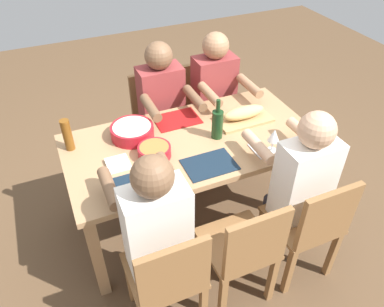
{
  "coord_description": "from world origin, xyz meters",
  "views": [
    {
      "loc": [
        0.81,
        1.86,
        2.26
      ],
      "look_at": [
        0.0,
        0.0,
        0.63
      ],
      "focal_mm": 35.21,
      "sensor_mm": 36.0,
      "label": 1
    }
  ],
  "objects_px": {
    "chair_far_center": "(244,249)",
    "cutting_board": "(243,119)",
    "wine_bottle": "(217,124)",
    "chair_near_center": "(157,116)",
    "serving_bowl_pasta": "(132,131)",
    "wine_glass": "(274,136)",
    "bread_loaf": "(244,113)",
    "napkin_stack": "(118,164)",
    "diner_far_left": "(299,180)",
    "diner_near_center": "(163,105)",
    "chair_far_right": "(168,278)",
    "diner_far_right": "(155,227)",
    "beer_bottle": "(67,135)",
    "chair_near_left": "(206,105)",
    "diner_near_left": "(216,93)",
    "dining_table": "(192,151)",
    "chair_far_left": "(311,224)",
    "serving_bowl_fruit": "(154,151)"
  },
  "relations": [
    {
      "from": "wine_bottle",
      "to": "wine_glass",
      "type": "relative_size",
      "value": 1.75
    },
    {
      "from": "diner_far_right",
      "to": "bread_loaf",
      "type": "bearing_deg",
      "value": -144.21
    },
    {
      "from": "diner_far_left",
      "to": "chair_near_center",
      "type": "distance_m",
      "value": 1.42
    },
    {
      "from": "dining_table",
      "to": "chair_near_left",
      "type": "distance_m",
      "value": 0.9
    },
    {
      "from": "diner_near_center",
      "to": "chair_far_right",
      "type": "xyz_separation_m",
      "value": [
        0.47,
        1.33,
        -0.21
      ]
    },
    {
      "from": "diner_far_left",
      "to": "diner_near_left",
      "type": "bearing_deg",
      "value": -90.0
    },
    {
      "from": "bread_loaf",
      "to": "napkin_stack",
      "type": "bearing_deg",
      "value": 7.76
    },
    {
      "from": "chair_near_center",
      "to": "serving_bowl_pasta",
      "type": "bearing_deg",
      "value": 57.53
    },
    {
      "from": "diner_far_right",
      "to": "bread_loaf",
      "type": "xyz_separation_m",
      "value": [
        -0.9,
        -0.65,
        0.11
      ]
    },
    {
      "from": "dining_table",
      "to": "diner_far_left",
      "type": "relative_size",
      "value": 1.41
    },
    {
      "from": "wine_bottle",
      "to": "napkin_stack",
      "type": "xyz_separation_m",
      "value": [
        0.7,
        0.03,
        -0.1
      ]
    },
    {
      "from": "bread_loaf",
      "to": "wine_glass",
      "type": "distance_m",
      "value": 0.39
    },
    {
      "from": "diner_far_left",
      "to": "napkin_stack",
      "type": "distance_m",
      "value": 1.12
    },
    {
      "from": "diner_near_center",
      "to": "cutting_board",
      "type": "distance_m",
      "value": 0.66
    },
    {
      "from": "chair_near_left",
      "to": "chair_far_center",
      "type": "bearing_deg",
      "value": 72.91
    },
    {
      "from": "chair_near_left",
      "to": "wine_glass",
      "type": "height_order",
      "value": "wine_glass"
    },
    {
      "from": "diner_far_right",
      "to": "serving_bowl_pasta",
      "type": "xyz_separation_m",
      "value": [
        -0.11,
        -0.78,
        0.09
      ]
    },
    {
      "from": "diner_near_left",
      "to": "chair_near_center",
      "type": "relative_size",
      "value": 1.41
    },
    {
      "from": "chair_far_center",
      "to": "bread_loaf",
      "type": "relative_size",
      "value": 2.66
    },
    {
      "from": "wine_bottle",
      "to": "beer_bottle",
      "type": "relative_size",
      "value": 1.32
    },
    {
      "from": "chair_far_center",
      "to": "diner_far_right",
      "type": "height_order",
      "value": "diner_far_right"
    },
    {
      "from": "chair_far_left",
      "to": "wine_bottle",
      "type": "height_order",
      "value": "wine_bottle"
    },
    {
      "from": "chair_near_left",
      "to": "chair_far_left",
      "type": "bearing_deg",
      "value": 90.0
    },
    {
      "from": "chair_near_left",
      "to": "serving_bowl_pasta",
      "type": "distance_m",
      "value": 1.03
    },
    {
      "from": "dining_table",
      "to": "cutting_board",
      "type": "height_order",
      "value": "cutting_board"
    },
    {
      "from": "cutting_board",
      "to": "wine_bottle",
      "type": "xyz_separation_m",
      "value": [
        0.27,
        0.11,
        0.1
      ]
    },
    {
      "from": "serving_bowl_fruit",
      "to": "chair_far_center",
      "type": "bearing_deg",
      "value": 112.12
    },
    {
      "from": "chair_far_center",
      "to": "napkin_stack",
      "type": "xyz_separation_m",
      "value": [
        0.52,
        -0.7,
        0.27
      ]
    },
    {
      "from": "diner_near_left",
      "to": "diner_far_left",
      "type": "xyz_separation_m",
      "value": [
        0.0,
        1.15,
        0.0
      ]
    },
    {
      "from": "dining_table",
      "to": "cutting_board",
      "type": "distance_m",
      "value": 0.46
    },
    {
      "from": "chair_far_left",
      "to": "cutting_board",
      "type": "height_order",
      "value": "chair_far_left"
    },
    {
      "from": "chair_near_left",
      "to": "wine_glass",
      "type": "distance_m",
      "value": 1.13
    },
    {
      "from": "chair_near_center",
      "to": "cutting_board",
      "type": "relative_size",
      "value": 2.12
    },
    {
      "from": "diner_near_left",
      "to": "chair_far_right",
      "type": "xyz_separation_m",
      "value": [
        0.93,
        1.33,
        -0.21
      ]
    },
    {
      "from": "chair_far_left",
      "to": "diner_near_center",
      "type": "distance_m",
      "value": 1.42
    },
    {
      "from": "diner_far_right",
      "to": "wine_bottle",
      "type": "height_order",
      "value": "diner_far_right"
    },
    {
      "from": "diner_far_left",
      "to": "napkin_stack",
      "type": "xyz_separation_m",
      "value": [
        0.99,
        -0.52,
        0.05
      ]
    },
    {
      "from": "wine_bottle",
      "to": "wine_glass",
      "type": "distance_m",
      "value": 0.38
    },
    {
      "from": "diner_far_right",
      "to": "beer_bottle",
      "type": "relative_size",
      "value": 5.45
    },
    {
      "from": "diner_far_right",
      "to": "napkin_stack",
      "type": "height_order",
      "value": "diner_far_right"
    },
    {
      "from": "chair_far_center",
      "to": "chair_near_center",
      "type": "height_order",
      "value": "same"
    },
    {
      "from": "serving_bowl_fruit",
      "to": "beer_bottle",
      "type": "bearing_deg",
      "value": -31.5
    },
    {
      "from": "bread_loaf",
      "to": "napkin_stack",
      "type": "xyz_separation_m",
      "value": [
        0.96,
        0.13,
        -0.05
      ]
    },
    {
      "from": "chair_far_left",
      "to": "serving_bowl_pasta",
      "type": "relative_size",
      "value": 2.91
    },
    {
      "from": "chair_far_center",
      "to": "cutting_board",
      "type": "height_order",
      "value": "chair_far_center"
    },
    {
      "from": "diner_near_center",
      "to": "wine_bottle",
      "type": "height_order",
      "value": "diner_near_center"
    },
    {
      "from": "dining_table",
      "to": "napkin_stack",
      "type": "height_order",
      "value": "napkin_stack"
    },
    {
      "from": "diner_far_left",
      "to": "chair_near_center",
      "type": "xyz_separation_m",
      "value": [
        0.47,
        -1.33,
        -0.21
      ]
    },
    {
      "from": "diner_far_right",
      "to": "wine_bottle",
      "type": "relative_size",
      "value": 4.14
    },
    {
      "from": "wine_glass",
      "to": "diner_near_left",
      "type": "bearing_deg",
      "value": -92.11
    }
  ]
}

